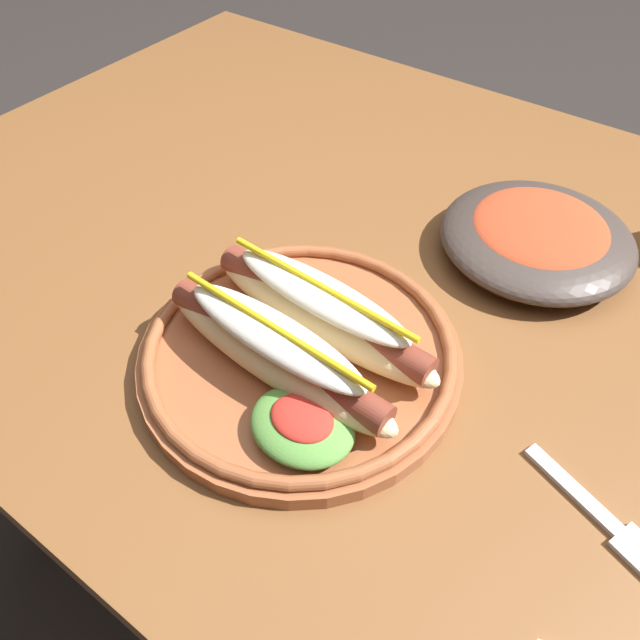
% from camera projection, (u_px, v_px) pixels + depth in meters
% --- Properties ---
extents(ground_plane, '(8.00, 8.00, 0.00)m').
position_uv_depth(ground_plane, '(396.00, 578.00, 1.16)').
color(ground_plane, '#2D2826').
extents(dining_table, '(1.36, 0.82, 0.74)m').
position_uv_depth(dining_table, '(446.00, 357.00, 0.70)').
color(dining_table, brown).
rests_on(dining_table, ground_plane).
extents(hot_dog_plate, '(0.29, 0.29, 0.08)m').
position_uv_depth(hot_dog_plate, '(300.00, 347.00, 0.54)').
color(hot_dog_plate, '#9E5633').
rests_on(hot_dog_plate, dining_table).
extents(fork, '(0.12, 0.06, 0.00)m').
position_uv_depth(fork, '(603.00, 518.00, 0.46)').
color(fork, silver).
rests_on(fork, dining_table).
extents(side_bowl, '(0.20, 0.20, 0.05)m').
position_uv_depth(side_bowl, '(538.00, 236.00, 0.65)').
color(side_bowl, '#423833').
rests_on(side_bowl, dining_table).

